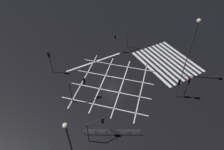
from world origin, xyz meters
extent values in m
plane|color=black|center=(0.00, 0.00, 0.00)|extent=(200.00, 200.00, 0.00)
cube|color=silver|center=(0.00, -7.33, 0.00)|extent=(10.18, 0.50, 0.01)
cube|color=silver|center=(0.00, -8.23, 0.00)|extent=(10.18, 0.50, 0.01)
cube|color=silver|center=(0.00, -9.13, 0.00)|extent=(10.18, 0.50, 0.01)
cube|color=silver|center=(0.00, -10.03, 0.00)|extent=(10.18, 0.50, 0.01)
cube|color=silver|center=(0.00, -10.93, 0.00)|extent=(10.18, 0.50, 0.01)
cube|color=silver|center=(0.00, -11.83, 0.00)|extent=(10.18, 0.50, 0.01)
cube|color=silver|center=(0.00, -12.73, 0.00)|extent=(10.18, 0.50, 0.01)
cube|color=silver|center=(0.00, -13.63, 0.00)|extent=(10.18, 0.50, 0.01)
cube|color=silver|center=(0.00, -14.53, 0.00)|extent=(10.18, 0.50, 0.01)
cube|color=silver|center=(3.20, -3.20, 0.00)|extent=(8.90, 8.90, 0.01)
cube|color=silver|center=(-3.20, -3.20, 0.00)|extent=(8.90, 8.90, 0.01)
cube|color=silver|center=(1.07, -1.07, 0.00)|extent=(8.90, 8.90, 0.01)
cube|color=silver|center=(-1.07, -1.07, 0.00)|extent=(8.90, 8.90, 0.01)
cube|color=silver|center=(-1.07, 1.07, 0.00)|extent=(8.90, 8.90, 0.01)
cube|color=silver|center=(1.07, 1.07, 0.00)|extent=(8.90, 8.90, 0.01)
cube|color=silver|center=(-3.20, 3.20, 0.00)|extent=(8.90, 8.90, 0.01)
cube|color=silver|center=(3.20, 3.20, 0.00)|extent=(8.90, 8.90, 0.01)
cube|color=silver|center=(6.15, 0.00, 0.00)|extent=(0.30, 10.18, 0.01)
cylinder|color=#2D2D30|center=(-0.33, 6.54, 1.82)|extent=(0.11, 0.11, 3.65)
cylinder|color=#2D2D30|center=(-0.33, 5.52, 3.50)|extent=(0.09, 2.05, 0.09)
cube|color=black|center=(-0.33, 4.50, 3.05)|extent=(0.28, 0.16, 0.90)
sphere|color=black|center=(-0.33, 4.38, 3.35)|extent=(0.18, 0.18, 0.18)
sphere|color=orange|center=(-0.33, 4.38, 3.05)|extent=(0.18, 0.18, 0.18)
sphere|color=black|center=(-0.33, 4.38, 2.75)|extent=(0.18, 0.18, 0.18)
cube|color=black|center=(-0.33, 4.59, 3.05)|extent=(0.36, 0.02, 0.98)
cylinder|color=#2D2D30|center=(-6.78, -6.60, 1.67)|extent=(0.11, 0.11, 3.33)
cube|color=black|center=(-6.65, -6.60, 2.83)|extent=(0.16, 0.28, 0.90)
sphere|color=black|center=(-6.54, -6.60, 3.13)|extent=(0.18, 0.18, 0.18)
sphere|color=black|center=(-6.54, -6.60, 2.83)|extent=(0.18, 0.18, 0.18)
sphere|color=green|center=(-6.54, -6.60, 2.53)|extent=(0.18, 0.18, 0.18)
cube|color=black|center=(-6.74, -6.60, 2.83)|extent=(0.02, 0.36, 0.98)
cylinder|color=#2D2D30|center=(7.09, 7.00, 2.06)|extent=(0.11, 0.11, 4.13)
cube|color=black|center=(6.96, 7.00, 3.63)|extent=(0.16, 0.28, 0.90)
sphere|color=red|center=(6.85, 7.00, 3.93)|extent=(0.18, 0.18, 0.18)
sphere|color=black|center=(6.85, 7.00, 3.63)|extent=(0.18, 0.18, 0.18)
sphere|color=black|center=(6.85, 7.00, 3.33)|extent=(0.18, 0.18, 0.18)
cube|color=black|center=(7.05, 7.00, 3.63)|extent=(0.02, 0.36, 0.98)
cylinder|color=#2D2D30|center=(-7.36, -7.56, 1.88)|extent=(0.11, 0.11, 3.75)
cube|color=black|center=(-7.36, -7.43, 3.25)|extent=(0.28, 0.16, 0.90)
sphere|color=red|center=(-7.36, -7.32, 3.55)|extent=(0.18, 0.18, 0.18)
sphere|color=black|center=(-7.36, -7.32, 3.25)|extent=(0.18, 0.18, 0.18)
sphere|color=black|center=(-7.36, -7.32, 2.95)|extent=(0.18, 0.18, 0.18)
cube|color=black|center=(-7.36, -7.52, 3.25)|extent=(0.36, 0.02, 0.98)
cylinder|color=#2D2D30|center=(-6.99, 7.09, 1.71)|extent=(0.11, 0.11, 3.41)
cylinder|color=#2D2D30|center=(-6.99, 6.15, 3.26)|extent=(0.09, 1.89, 0.09)
cube|color=black|center=(-6.99, 5.20, 2.81)|extent=(0.28, 0.16, 0.90)
sphere|color=red|center=(-6.99, 5.09, 3.11)|extent=(0.18, 0.18, 0.18)
sphere|color=black|center=(-6.99, 5.09, 2.81)|extent=(0.18, 0.18, 0.18)
sphere|color=black|center=(-6.99, 5.09, 2.51)|extent=(0.18, 0.18, 0.18)
cube|color=black|center=(-6.99, 5.29, 2.81)|extent=(0.36, 0.02, 0.98)
cylinder|color=#2D2D30|center=(6.99, -7.25, 1.86)|extent=(0.11, 0.11, 3.72)
cylinder|color=#2D2D30|center=(6.99, -5.88, 3.57)|extent=(0.09, 2.74, 0.09)
cube|color=black|center=(6.99, -4.51, 3.12)|extent=(0.28, 0.16, 0.90)
sphere|color=black|center=(6.99, -4.40, 3.42)|extent=(0.18, 0.18, 0.18)
sphere|color=black|center=(6.99, -4.40, 3.12)|extent=(0.18, 0.18, 0.18)
sphere|color=green|center=(6.99, -4.40, 2.82)|extent=(0.18, 0.18, 0.18)
cube|color=black|center=(6.99, -4.60, 3.12)|extent=(0.36, 0.02, 0.98)
cylinder|color=#2D2D30|center=(-3.95, -10.52, 4.68)|extent=(0.14, 0.14, 9.35)
sphere|color=#F9E0B2|center=(-3.95, -10.52, 9.52)|extent=(0.58, 0.58, 0.58)
sphere|color=#F9E0B2|center=(-9.90, 9.60, 8.90)|extent=(0.44, 0.44, 0.44)
cylinder|color=gray|center=(-5.95, 7.24, 0.53)|extent=(0.05, 0.05, 1.05)
cylinder|color=gray|center=(-6.62, 6.08, 0.53)|extent=(0.05, 0.05, 1.05)
cylinder|color=gray|center=(-7.28, 4.92, 0.53)|extent=(0.05, 0.05, 1.05)
cylinder|color=gray|center=(-7.94, 3.76, 0.53)|extent=(0.05, 0.05, 1.05)
cylinder|color=gray|center=(-8.60, 2.59, 0.53)|extent=(0.05, 0.05, 1.05)
cylinder|color=gray|center=(-9.26, 1.43, 0.53)|extent=(0.05, 0.05, 1.05)
cylinder|color=gray|center=(-7.61, 4.34, 1.01)|extent=(3.34, 5.83, 0.04)
cylinder|color=gray|center=(-7.61, 4.34, 0.58)|extent=(3.34, 5.83, 0.04)
camera|label=1|loc=(-18.85, 10.74, 21.50)|focal=32.00mm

